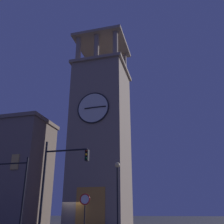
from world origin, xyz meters
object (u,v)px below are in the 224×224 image
(traffic_signal_far, at_px, (57,173))
(street_lamp, at_px, (117,183))
(traffic_signal_near, at_px, (12,181))
(no_horn_sign, at_px, (85,202))
(clocktower, at_px, (101,135))

(traffic_signal_far, relative_size, street_lamp, 1.15)
(traffic_signal_near, distance_m, no_horn_sign, 7.56)
(traffic_signal_near, xyz_separation_m, no_horn_sign, (-7.21, 1.40, -1.82))
(no_horn_sign, bearing_deg, clocktower, -77.42)
(traffic_signal_near, bearing_deg, clocktower, -112.46)
(traffic_signal_near, height_order, street_lamp, traffic_signal_near)
(no_horn_sign, bearing_deg, traffic_signal_near, -11.00)
(clocktower, relative_size, traffic_signal_near, 4.52)
(traffic_signal_near, height_order, no_horn_sign, traffic_signal_near)
(street_lamp, relative_size, no_horn_sign, 1.97)
(no_horn_sign, bearing_deg, street_lamp, -121.22)
(traffic_signal_near, bearing_deg, no_horn_sign, 169.00)
(clocktower, height_order, traffic_signal_far, clocktower)
(traffic_signal_far, bearing_deg, traffic_signal_near, -30.08)
(traffic_signal_far, height_order, street_lamp, traffic_signal_far)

